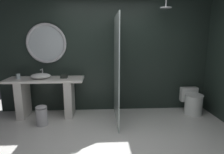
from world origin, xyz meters
TOP-DOWN VIEW (x-y plane):
  - back_wall_panel at (0.00, 1.90)m, footprint 4.80×0.10m
  - vanity_counter at (-1.30, 1.55)m, footprint 1.58×0.56m
  - vessel_sink at (-1.39, 1.53)m, footprint 0.41×0.34m
  - tumbler_cup at (-1.84, 1.54)m, footprint 0.08×0.08m
  - tissue_box at (-0.91, 1.57)m, footprint 0.13×0.14m
  - round_wall_mirror at (-1.30, 1.81)m, footprint 0.86×0.06m
  - shower_glass_panel at (0.17, 1.25)m, footprint 0.02×1.19m
  - rain_shower_head at (1.16, 1.49)m, footprint 0.22×0.22m
  - toilet at (1.88, 1.51)m, footprint 0.39×0.55m
  - waste_bin at (-1.28, 1.08)m, footprint 0.22×0.22m

SIDE VIEW (x-z plane):
  - waste_bin at x=-1.28m, z-range 0.00..0.40m
  - toilet at x=1.88m, z-range -0.01..0.53m
  - vanity_counter at x=-1.30m, z-range 0.08..0.91m
  - tissue_box at x=-0.91m, z-range 0.82..0.89m
  - tumbler_cup at x=-1.84m, z-range 0.82..0.93m
  - vessel_sink at x=-1.39m, z-range 0.79..0.97m
  - shower_glass_panel at x=0.17m, z-range 0.00..2.08m
  - back_wall_panel at x=0.00m, z-range 0.00..2.60m
  - round_wall_mirror at x=-1.30m, z-range 1.11..1.96m
  - rain_shower_head at x=1.16m, z-range 2.12..2.39m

